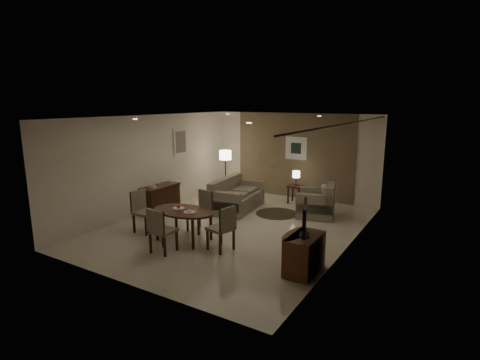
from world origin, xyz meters
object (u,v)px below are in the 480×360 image
Objects in this scene: chair_near at (163,230)px; sofa at (237,194)px; console_desk at (161,199)px; dining_table at (184,225)px; side_table at (296,194)px; chair_left at (146,212)px; armchair at (316,200)px; tv_cabinet at (304,254)px; chair_right at (221,228)px; chair_far at (199,212)px; floor_lamp at (225,174)px.

chair_near is 0.50× the size of sofa.
console_desk is 2.41m from dining_table.
chair_near is 1.71× the size of side_table.
chair_left reaches higher than armchair.
console_desk reaches higher than side_table.
dining_table is (1.98, -1.38, -0.03)m from console_desk.
dining_table is 2.68× the size of side_table.
sofa is (-3.17, 2.83, 0.10)m from tv_cabinet.
console_desk is 1.22× the size of chair_left.
sofa is (-1.28, 2.74, -0.04)m from chair_right.
chair_far is 1.29m from chair_right.
chair_near is 4.39m from armchair.
chair_left is 0.52× the size of sofa.
floor_lamp is at bearing -74.18° from chair_near.
dining_table is at bearing 178.77° from sofa.
dining_table is 1.47× the size of armchair.
chair_near is 5.02m from side_table.
floor_lamp is at bearing 110.09° from dining_table.
chair_left is (0.86, -1.42, 0.12)m from console_desk.
dining_table is 1.13m from chair_left.
chair_left is at bearing -86.15° from floor_lamp.
tv_cabinet is 2.91m from dining_table.
chair_right is at bearing -2.18° from dining_table.
chair_far reaches higher than console_desk.
chair_left is (-4.03, 0.08, 0.14)m from tv_cabinet.
armchair is (1.81, 4.00, -0.03)m from chair_near.
console_desk is 3.32m from chair_right.
sofa is 2.22m from armchair.
console_desk is 1.24× the size of chair_far.
chair_far is 0.51× the size of sofa.
chair_near is 1.39m from chair_left.
tv_cabinet is at bearing -42.28° from floor_lamp.
sofa is at bearing -86.41° from chair_near.
chair_far reaches higher than dining_table.
tv_cabinet is 4.25m from sofa.
armchair is 1.37m from side_table.
chair_right is at bearing -57.86° from floor_lamp.
floor_lamp is (0.60, 2.40, 0.38)m from console_desk.
armchair is at bearing 63.25° from chair_far.
armchair is (3.01, 3.30, -0.05)m from chair_left.
chair_near is 0.94× the size of armchair.
chair_near is (-2.83, -0.62, 0.12)m from tv_cabinet.
console_desk is 0.81× the size of dining_table.
chair_far is 0.96× the size of armchair.
side_table is (1.17, 1.49, -0.17)m from sofa.
chair_left is 4.47m from armchair.
chair_right is at bearing -161.76° from sofa.
dining_table is 4.29m from side_table.
chair_near is at bearing -99.51° from side_table.
dining_table is at bearing -73.40° from chair_far.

